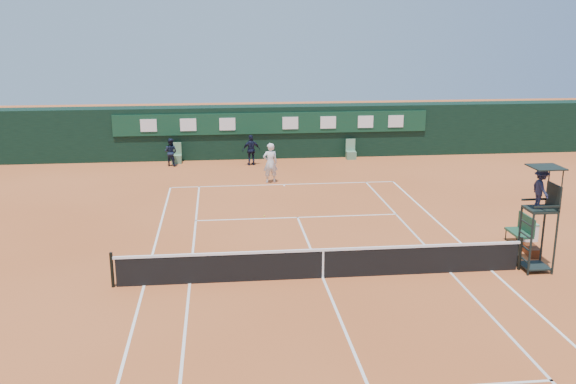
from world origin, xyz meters
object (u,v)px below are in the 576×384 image
object	(u,v)px
umpire_chair	(541,197)
player	(270,163)
tennis_net	(323,263)
cooler	(528,231)
player_bench	(522,229)

from	to	relation	value
umpire_chair	player	bearing A→B (deg)	120.97
tennis_net	umpire_chair	world-z (taller)	umpire_chair
tennis_net	cooler	world-z (taller)	tennis_net
tennis_net	player	size ratio (longest dim) A/B	6.47
player_bench	cooler	world-z (taller)	player_bench
cooler	tennis_net	bearing A→B (deg)	-161.08
cooler	umpire_chair	bearing A→B (deg)	-112.58
umpire_chair	cooler	distance (m)	3.75
umpire_chair	player	world-z (taller)	umpire_chair
tennis_net	player	xyz separation A→B (m)	(-0.62, 12.36, 0.49)
umpire_chair	player_bench	xyz separation A→B (m)	(0.70, 2.35, -1.86)
player_bench	player	distance (m)	13.00
tennis_net	umpire_chair	size ratio (longest dim) A/B	3.77
tennis_net	player_bench	xyz separation A→B (m)	(7.56, 2.26, 0.09)
tennis_net	cooler	distance (m)	8.50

